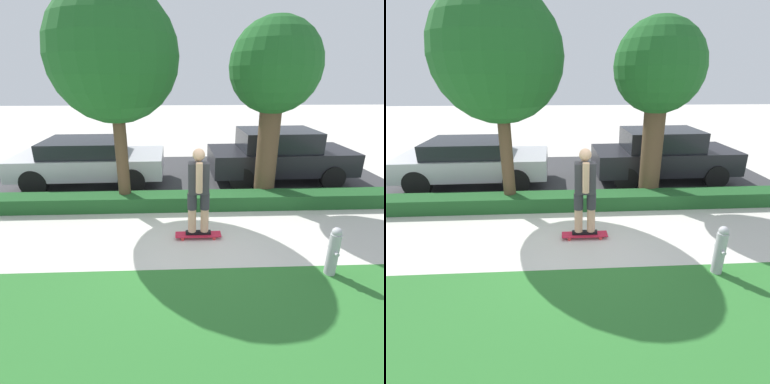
# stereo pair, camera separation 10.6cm
# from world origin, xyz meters

# --- Properties ---
(ground_plane) EXTENTS (60.00, 60.00, 0.00)m
(ground_plane) POSITION_xyz_m (0.00, 0.00, 0.00)
(ground_plane) COLOR beige
(grass_lawn_strip) EXTENTS (12.81, 4.00, 0.01)m
(grass_lawn_strip) POSITION_xyz_m (0.00, -3.00, 0.01)
(grass_lawn_strip) COLOR #2D702D
(grass_lawn_strip) RESTS_ON ground_plane
(street_asphalt) EXTENTS (12.81, 5.00, 0.01)m
(street_asphalt) POSITION_xyz_m (0.00, 4.20, 0.00)
(street_asphalt) COLOR #38383A
(street_asphalt) RESTS_ON ground_plane
(hedge_row) EXTENTS (12.81, 0.60, 0.37)m
(hedge_row) POSITION_xyz_m (0.00, 1.60, 0.18)
(hedge_row) COLOR #1E5123
(hedge_row) RESTS_ON ground_plane
(skateboard) EXTENTS (0.93, 0.24, 0.09)m
(skateboard) POSITION_xyz_m (0.17, 0.07, 0.07)
(skateboard) COLOR red
(skateboard) RESTS_ON ground_plane
(skater_person) EXTENTS (0.51, 0.46, 1.77)m
(skater_person) POSITION_xyz_m (0.17, 0.07, 1.04)
(skater_person) COLOR black
(skater_person) RESTS_ON skateboard
(tree_near) EXTENTS (2.83, 2.83, 4.92)m
(tree_near) POSITION_xyz_m (-1.56, 1.74, 3.48)
(tree_near) COLOR brown
(tree_near) RESTS_ON ground_plane
(tree_mid) EXTENTS (2.14, 2.14, 4.38)m
(tree_mid) POSITION_xyz_m (2.06, 2.11, 3.17)
(tree_mid) COLOR brown
(tree_mid) RESTS_ON ground_plane
(parked_car_front) EXTENTS (4.33, 2.06, 1.38)m
(parked_car_front) POSITION_xyz_m (-2.87, 3.49, 0.76)
(parked_car_front) COLOR #B7B7BC
(parked_car_front) RESTS_ON ground_plane
(parked_car_middle) EXTENTS (4.33, 1.95, 1.60)m
(parked_car_middle) POSITION_xyz_m (2.87, 3.57, 0.83)
(parked_car_middle) COLOR black
(parked_car_middle) RESTS_ON ground_plane
(fire_hydrant) EXTENTS (0.18, 0.29, 0.87)m
(fire_hydrant) POSITION_xyz_m (2.30, -1.21, 0.44)
(fire_hydrant) COLOR #ADADB2
(fire_hydrant) RESTS_ON ground_plane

